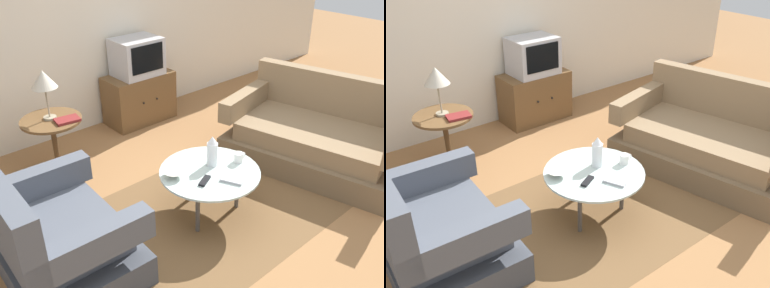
# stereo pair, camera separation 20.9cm
# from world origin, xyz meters

# --- Properties ---
(ground_plane) EXTENTS (16.00, 16.00, 0.00)m
(ground_plane) POSITION_xyz_m (0.00, 0.00, 0.00)
(ground_plane) COLOR olive
(back_wall) EXTENTS (9.00, 0.12, 2.70)m
(back_wall) POSITION_xyz_m (0.00, 2.31, 1.35)
(back_wall) COLOR beige
(back_wall) RESTS_ON ground
(area_rug) EXTENTS (2.30, 1.56, 0.00)m
(area_rug) POSITION_xyz_m (-0.02, 0.12, 0.00)
(area_rug) COLOR brown
(area_rug) RESTS_ON ground
(armchair) EXTENTS (0.87, 1.03, 0.91)m
(armchair) POSITION_xyz_m (-1.27, 0.30, 0.30)
(armchair) COLOR #3E424B
(armchair) RESTS_ON ground
(couch) EXTENTS (1.30, 1.84, 0.84)m
(couch) POSITION_xyz_m (1.36, 0.01, 0.28)
(couch) COLOR brown
(couch) RESTS_ON ground
(coffee_table) EXTENTS (0.82, 0.82, 0.42)m
(coffee_table) POSITION_xyz_m (-0.02, 0.12, 0.38)
(coffee_table) COLOR #B2C6C1
(coffee_table) RESTS_ON ground
(side_table) EXTENTS (0.56, 0.56, 0.57)m
(side_table) POSITION_xyz_m (-0.67, 1.55, 0.42)
(side_table) COLOR brown
(side_table) RESTS_ON ground
(tv_stand) EXTENTS (0.80, 0.45, 0.58)m
(tv_stand) POSITION_xyz_m (0.63, 1.99, 0.29)
(tv_stand) COLOR brown
(tv_stand) RESTS_ON ground
(television) EXTENTS (0.52, 0.42, 0.42)m
(television) POSITION_xyz_m (0.63, 1.99, 0.80)
(television) COLOR #B7B7BC
(television) RESTS_ON tv_stand
(table_lamp) EXTENTS (0.23, 0.23, 0.46)m
(table_lamp) POSITION_xyz_m (-0.67, 1.57, 0.94)
(table_lamp) COLOR #9E937A
(table_lamp) RESTS_ON side_table
(vase) EXTENTS (0.09, 0.09, 0.26)m
(vase) POSITION_xyz_m (0.06, 0.17, 0.54)
(vase) COLOR white
(vase) RESTS_ON coffee_table
(mug) EXTENTS (0.12, 0.08, 0.08)m
(mug) POSITION_xyz_m (0.26, 0.06, 0.46)
(mug) COLOR white
(mug) RESTS_ON coffee_table
(bowl) EXTENTS (0.17, 0.17, 0.05)m
(bowl) POSITION_xyz_m (-0.29, 0.25, 0.44)
(bowl) COLOR silver
(bowl) RESTS_ON coffee_table
(tv_remote_dark) EXTENTS (0.15, 0.11, 0.02)m
(tv_remote_dark) POSITION_xyz_m (-0.16, 0.03, 0.43)
(tv_remote_dark) COLOR black
(tv_remote_dark) RESTS_ON coffee_table
(tv_remote_silver) EXTENTS (0.11, 0.18, 0.02)m
(tv_remote_silver) POSITION_xyz_m (-0.01, -0.11, 0.43)
(tv_remote_silver) COLOR #B2B2B7
(tv_remote_silver) RESTS_ON coffee_table
(book) EXTENTS (0.23, 0.18, 0.02)m
(book) POSITION_xyz_m (-0.57, 1.41, 0.59)
(book) COLOR maroon
(book) RESTS_ON side_table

